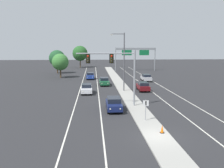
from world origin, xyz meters
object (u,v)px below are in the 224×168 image
Objects in this scene: car_oncoming_green at (104,81)px; tree_far_left_c at (60,62)px; median_sign_post at (146,107)px; car_oncoming_navy at (114,104)px; overhead_signal_mast at (116,66)px; car_receding_silver at (146,78)px; tree_far_left_a at (80,53)px; tree_far_left_b at (57,58)px; street_lamp_median at (123,58)px; highway_sign_gantry at (135,52)px; car_oncoming_blue at (90,76)px; car_oncoming_white at (87,89)px; traffic_cone_median_nose at (162,129)px; car_receding_darkred at (143,86)px.

car_oncoming_green is 17.03m from tree_far_left_c.
median_sign_post is 0.49× the size of car_oncoming_navy.
overhead_signal_mast is 1.69× the size of car_receding_silver.
tree_far_left_b is at bearing -106.04° from tree_far_left_a.
car_oncoming_navy is 0.65× the size of tree_far_left_b.
street_lamp_median is 38.29m from highway_sign_gantry.
car_oncoming_green and car_oncoming_blue have the same top height.
highway_sign_gantry is at bearing 77.01° from street_lamp_median.
street_lamp_median is at bearing 11.66° from car_oncoming_white.
highway_sign_gantry is 1.94× the size of tree_far_left_b.
car_receding_silver is at bearing -39.04° from tree_far_left_b.
car_oncoming_white is at bearing -73.72° from tree_far_left_b.
traffic_cone_median_nose is (3.93, -28.77, -0.31)m from car_oncoming_green.
street_lamp_median is at bearing 78.86° from overhead_signal_mast.
median_sign_post is at bearing -70.15° from tree_far_left_c.
car_oncoming_blue is at bearing 119.53° from car_receding_darkred.
highway_sign_gantry is at bearing 82.63° from traffic_cone_median_nose.
tree_far_left_a is at bearing 97.25° from overhead_signal_mast.
car_oncoming_green and car_receding_silver have the same top height.
tree_far_left_b is at bearing 122.34° from car_receding_darkred.
traffic_cone_median_nose is at bearing -99.82° from car_receding_silver.
street_lamp_median is at bearing 91.00° from median_sign_post.
traffic_cone_median_nose is (6.87, -38.80, -0.31)m from car_oncoming_blue.
car_oncoming_green is 6.09× the size of traffic_cone_median_nose.
tree_far_left_a is (-10.04, 50.82, -0.46)m from street_lamp_median.
overhead_signal_mast is 0.57× the size of highway_sign_gantry.
median_sign_post is at bearing -81.41° from tree_far_left_a.
car_oncoming_navy is (-2.92, 4.98, -0.77)m from median_sign_post.
car_oncoming_blue is at bearing 106.35° from car_oncoming_green.
car_oncoming_blue is at bearing -125.84° from highway_sign_gantry.
car_oncoming_blue is 0.65× the size of tree_far_left_b.
traffic_cone_median_nose is at bearing -73.22° from overhead_signal_mast.
car_oncoming_navy is 0.99× the size of car_oncoming_green.
median_sign_post is 17.70m from car_oncoming_white.
highway_sign_gantry is 25.18m from tree_far_left_b.
tree_far_left_c reaches higher than car_oncoming_navy.
tree_far_left_b reaches higher than car_oncoming_navy.
highway_sign_gantry is at bearing 54.16° from car_oncoming_blue.
street_lamp_median is at bearing -174.52° from car_receding_darkred.
street_lamp_median is (-0.31, 17.70, 4.21)m from median_sign_post.
car_oncoming_blue is (0.41, 18.56, 0.00)m from car_oncoming_white.
car_receding_darkred is at bearing -97.56° from highway_sign_gantry.
median_sign_post is at bearing -59.59° from car_oncoming_navy.
tree_far_left_c is at bearing -96.29° from tree_far_left_a.
car_oncoming_white is at bearing 109.78° from traffic_cone_median_nose.
car_oncoming_navy is at bearing -83.33° from tree_far_left_a.
median_sign_post is 0.49× the size of car_oncoming_green.
tree_far_left_c is (-7.12, 21.59, 3.17)m from car_oncoming_white.
street_lamp_median is 13.91m from car_oncoming_navy.
car_oncoming_navy is 14.52m from car_receding_darkred.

